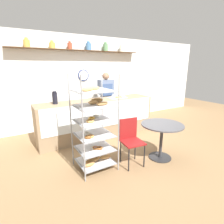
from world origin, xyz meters
name	(u,v)px	position (x,y,z in m)	size (l,w,h in m)	color
ground_plane	(122,153)	(0.00, 0.00, 0.00)	(14.00, 14.00, 0.00)	olive
back_wall	(80,81)	(0.00, 2.31, 1.37)	(10.00, 0.30, 2.70)	white
display_counter	(98,118)	(0.00, 1.15, 0.49)	(3.06, 0.67, 0.97)	#937A5B
pastry_rack	(94,128)	(-0.72, -0.20, 0.77)	(0.66, 0.62, 1.70)	gray
person_worker	(106,98)	(0.55, 1.68, 0.89)	(0.45, 0.23, 1.63)	#282833
cafe_table	(162,132)	(0.57, -0.56, 0.55)	(0.82, 0.82, 0.72)	#262628
cafe_chair	(130,137)	(-0.07, -0.39, 0.54)	(0.42, 0.42, 0.87)	black
coffee_carafe	(55,98)	(-1.04, 1.22, 1.12)	(0.11, 0.11, 0.30)	black
donut_tray_counter	(119,97)	(0.67, 1.14, 0.99)	(0.48, 0.31, 0.05)	white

